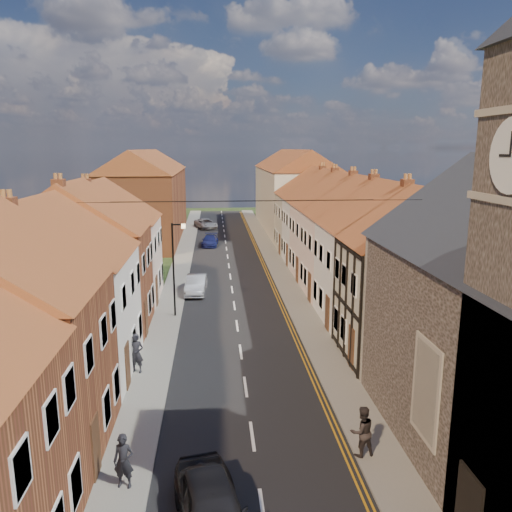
{
  "coord_description": "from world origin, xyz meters",
  "views": [
    {
      "loc": [
        -1.3,
        -10.91,
        10.66
      ],
      "look_at": [
        1.5,
        21.99,
        3.5
      ],
      "focal_mm": 35.0,
      "sensor_mm": 36.0,
      "label": 1
    }
  ],
  "objects_px": {
    "pedestrian_left": "(124,461)",
    "car_near": "(212,509)",
    "car_mid": "(196,284)",
    "pedestrian_left_b": "(136,353)",
    "pedestrian_right": "(362,431)",
    "car_distant": "(206,224)",
    "lamppost": "(175,264)",
    "car_far": "(210,241)"
  },
  "relations": [
    {
      "from": "pedestrian_left",
      "to": "car_near",
      "type": "bearing_deg",
      "value": -26.4
    },
    {
      "from": "car_mid",
      "to": "pedestrian_left",
      "type": "xyz_separation_m",
      "value": [
        -1.57,
        -21.98,
        0.34
      ]
    },
    {
      "from": "pedestrian_left_b",
      "to": "pedestrian_right",
      "type": "bearing_deg",
      "value": -25.52
    },
    {
      "from": "pedestrian_left_b",
      "to": "car_near",
      "type": "bearing_deg",
      "value": -56.44
    },
    {
      "from": "car_distant",
      "to": "pedestrian_left_b",
      "type": "distance_m",
      "value": 44.62
    },
    {
      "from": "lamppost",
      "to": "pedestrian_right",
      "type": "bearing_deg",
      "value": -64.36
    },
    {
      "from": "pedestrian_left",
      "to": "pedestrian_right",
      "type": "bearing_deg",
      "value": 17.12
    },
    {
      "from": "car_near",
      "to": "car_mid",
      "type": "height_order",
      "value": "car_near"
    },
    {
      "from": "pedestrian_right",
      "to": "car_near",
      "type": "bearing_deg",
      "value": 17.63
    },
    {
      "from": "car_mid",
      "to": "car_distant",
      "type": "xyz_separation_m",
      "value": [
        0.3,
        30.93,
        -0.02
      ]
    },
    {
      "from": "car_near",
      "to": "pedestrian_left",
      "type": "xyz_separation_m",
      "value": [
        -2.77,
        2.05,
        0.25
      ]
    },
    {
      "from": "pedestrian_left",
      "to": "pedestrian_right",
      "type": "distance_m",
      "value": 8.04
    },
    {
      "from": "car_mid",
      "to": "pedestrian_left",
      "type": "distance_m",
      "value": 22.04
    },
    {
      "from": "pedestrian_left_b",
      "to": "pedestrian_left",
      "type": "bearing_deg",
      "value": -69.86
    },
    {
      "from": "car_distant",
      "to": "car_mid",
      "type": "bearing_deg",
      "value": -110.28
    },
    {
      "from": "lamppost",
      "to": "car_mid",
      "type": "xyz_separation_m",
      "value": [
        1.1,
        5.34,
        -2.87
      ]
    },
    {
      "from": "car_mid",
      "to": "car_distant",
      "type": "distance_m",
      "value": 30.93
    },
    {
      "from": "lamppost",
      "to": "car_near",
      "type": "bearing_deg",
      "value": -82.95
    },
    {
      "from": "car_far",
      "to": "pedestrian_right",
      "type": "xyz_separation_m",
      "value": [
        5.47,
        -39.49,
        0.44
      ]
    },
    {
      "from": "car_far",
      "to": "pedestrian_left_b",
      "type": "height_order",
      "value": "pedestrian_left_b"
    },
    {
      "from": "pedestrian_left",
      "to": "car_distant",
      "type": "bearing_deg",
      "value": 98.01
    },
    {
      "from": "lamppost",
      "to": "car_mid",
      "type": "relative_size",
      "value": 1.47
    },
    {
      "from": "car_distant",
      "to": "car_far",
      "type": "bearing_deg",
      "value": -106.81
    },
    {
      "from": "car_far",
      "to": "pedestrian_left",
      "type": "distance_m",
      "value": 40.56
    },
    {
      "from": "car_far",
      "to": "pedestrian_right",
      "type": "relative_size",
      "value": 2.24
    },
    {
      "from": "lamppost",
      "to": "car_mid",
      "type": "distance_m",
      "value": 6.16
    },
    {
      "from": "car_far",
      "to": "pedestrian_left_b",
      "type": "relative_size",
      "value": 2.13
    },
    {
      "from": "lamppost",
      "to": "pedestrian_right",
      "type": "height_order",
      "value": "lamppost"
    },
    {
      "from": "car_mid",
      "to": "pedestrian_right",
      "type": "bearing_deg",
      "value": -69.76
    },
    {
      "from": "car_mid",
      "to": "lamppost",
      "type": "bearing_deg",
      "value": -98.41
    },
    {
      "from": "car_distant",
      "to": "pedestrian_left_b",
      "type": "bearing_deg",
      "value": -113.18
    },
    {
      "from": "pedestrian_right",
      "to": "car_distant",
      "type": "bearing_deg",
      "value": -95.96
    },
    {
      "from": "car_near",
      "to": "pedestrian_left_b",
      "type": "height_order",
      "value": "pedestrian_left_b"
    },
    {
      "from": "car_distant",
      "to": "lamppost",
      "type": "bearing_deg",
      "value": -111.94
    },
    {
      "from": "car_near",
      "to": "lamppost",
      "type": "bearing_deg",
      "value": 85.55
    },
    {
      "from": "car_near",
      "to": "car_far",
      "type": "xyz_separation_m",
      "value": [
        -0.27,
        42.53,
        -0.17
      ]
    },
    {
      "from": "car_far",
      "to": "car_near",
      "type": "bearing_deg",
      "value": -85.38
    },
    {
      "from": "car_mid",
      "to": "car_far",
      "type": "relative_size",
      "value": 1.0
    },
    {
      "from": "lamppost",
      "to": "car_near",
      "type": "height_order",
      "value": "lamppost"
    },
    {
      "from": "lamppost",
      "to": "pedestrian_right",
      "type": "distance_m",
      "value": 17.54
    },
    {
      "from": "car_mid",
      "to": "car_distant",
      "type": "relative_size",
      "value": 0.87
    },
    {
      "from": "car_distant",
      "to": "pedestrian_left_b",
      "type": "relative_size",
      "value": 2.44
    }
  ]
}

